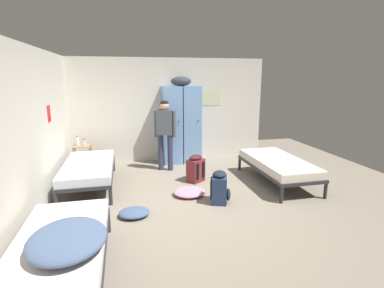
{
  "coord_description": "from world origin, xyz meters",
  "views": [
    {
      "loc": [
        -1.11,
        -4.49,
        2.08
      ],
      "look_at": [
        0.0,
        0.27,
        0.95
      ],
      "focal_mm": 27.63,
      "sensor_mm": 36.0,
      "label": 1
    }
  ],
  "objects_px": {
    "shelf_unit": "(83,155)",
    "backpack_navy": "(220,188)",
    "locker_bank": "(181,123)",
    "lotion_bottle": "(85,143)",
    "clothes_pile_denim": "(134,213)",
    "bedding_heap": "(67,239)",
    "bed_left_front": "(60,248)",
    "person_traveler": "(165,129)",
    "backpack_maroon": "(195,169)",
    "bed_right": "(278,164)",
    "bed_left_rear": "(89,168)",
    "water_bottle": "(78,141)",
    "clothes_pile_pink": "(189,192)"
  },
  "relations": [
    {
      "from": "shelf_unit",
      "to": "backpack_navy",
      "type": "relative_size",
      "value": 1.04
    },
    {
      "from": "locker_bank",
      "to": "lotion_bottle",
      "type": "bearing_deg",
      "value": -175.02
    },
    {
      "from": "backpack_navy",
      "to": "clothes_pile_denim",
      "type": "relative_size",
      "value": 1.18
    },
    {
      "from": "bedding_heap",
      "to": "bed_left_front",
      "type": "bearing_deg",
      "value": 119.78
    },
    {
      "from": "person_traveler",
      "to": "backpack_maroon",
      "type": "relative_size",
      "value": 2.85
    },
    {
      "from": "bed_right",
      "to": "clothes_pile_denim",
      "type": "bearing_deg",
      "value": -163.38
    },
    {
      "from": "bed_right",
      "to": "bed_left_rear",
      "type": "xyz_separation_m",
      "value": [
        -3.61,
        0.58,
        0.0
      ]
    },
    {
      "from": "person_traveler",
      "to": "backpack_navy",
      "type": "relative_size",
      "value": 2.85
    },
    {
      "from": "bed_left_rear",
      "to": "clothes_pile_denim",
      "type": "height_order",
      "value": "bed_left_rear"
    },
    {
      "from": "bed_right",
      "to": "bed_left_front",
      "type": "bearing_deg",
      "value": -149.19
    },
    {
      "from": "water_bottle",
      "to": "backpack_maroon",
      "type": "height_order",
      "value": "water_bottle"
    },
    {
      "from": "locker_bank",
      "to": "bed_left_front",
      "type": "relative_size",
      "value": 1.09
    },
    {
      "from": "lotion_bottle",
      "to": "bed_left_rear",
      "type": "bearing_deg",
      "value": -80.79
    },
    {
      "from": "bed_left_rear",
      "to": "lotion_bottle",
      "type": "height_order",
      "value": "lotion_bottle"
    },
    {
      "from": "bed_left_rear",
      "to": "bedding_heap",
      "type": "distance_m",
      "value": 2.97
    },
    {
      "from": "bed_left_rear",
      "to": "clothes_pile_denim",
      "type": "distance_m",
      "value": 1.65
    },
    {
      "from": "backpack_navy",
      "to": "person_traveler",
      "type": "bearing_deg",
      "value": 107.79
    },
    {
      "from": "bedding_heap",
      "to": "person_traveler",
      "type": "height_order",
      "value": "person_traveler"
    },
    {
      "from": "water_bottle",
      "to": "bed_left_rear",
      "type": "bearing_deg",
      "value": -74.25
    },
    {
      "from": "bed_right",
      "to": "lotion_bottle",
      "type": "relative_size",
      "value": 12.22
    },
    {
      "from": "locker_bank",
      "to": "backpack_maroon",
      "type": "distance_m",
      "value": 1.61
    },
    {
      "from": "bed_right",
      "to": "clothes_pile_denim",
      "type": "distance_m",
      "value": 2.98
    },
    {
      "from": "water_bottle",
      "to": "lotion_bottle",
      "type": "distance_m",
      "value": 0.16
    },
    {
      "from": "water_bottle",
      "to": "backpack_maroon",
      "type": "bearing_deg",
      "value": -28.84
    },
    {
      "from": "bed_left_rear",
      "to": "shelf_unit",
      "type": "bearing_deg",
      "value": 102.26
    },
    {
      "from": "locker_bank",
      "to": "bed_left_rear",
      "type": "xyz_separation_m",
      "value": [
        -2.05,
        -1.3,
        -0.59
      ]
    },
    {
      "from": "bed_left_rear",
      "to": "person_traveler",
      "type": "height_order",
      "value": "person_traveler"
    },
    {
      "from": "bed_left_front",
      "to": "clothes_pile_denim",
      "type": "xyz_separation_m",
      "value": [
        0.78,
        1.31,
        -0.32
      ]
    },
    {
      "from": "shelf_unit",
      "to": "person_traveler",
      "type": "bearing_deg",
      "value": -12.84
    },
    {
      "from": "locker_bank",
      "to": "water_bottle",
      "type": "height_order",
      "value": "locker_bank"
    },
    {
      "from": "bed_right",
      "to": "clothes_pile_pink",
      "type": "distance_m",
      "value": 1.88
    },
    {
      "from": "bed_left_front",
      "to": "shelf_unit",
      "type": "bearing_deg",
      "value": 93.69
    },
    {
      "from": "shelf_unit",
      "to": "person_traveler",
      "type": "height_order",
      "value": "person_traveler"
    },
    {
      "from": "bed_left_rear",
      "to": "locker_bank",
      "type": "bearing_deg",
      "value": 32.51
    },
    {
      "from": "bed_left_front",
      "to": "lotion_bottle",
      "type": "relative_size",
      "value": 12.22
    },
    {
      "from": "person_traveler",
      "to": "clothes_pile_pink",
      "type": "bearing_deg",
      "value": -82.59
    },
    {
      "from": "locker_bank",
      "to": "water_bottle",
      "type": "bearing_deg",
      "value": -176.77
    },
    {
      "from": "person_traveler",
      "to": "clothes_pile_denim",
      "type": "bearing_deg",
      "value": -110.13
    },
    {
      "from": "bed_right",
      "to": "lotion_bottle",
      "type": "height_order",
      "value": "lotion_bottle"
    },
    {
      "from": "backpack_navy",
      "to": "lotion_bottle",
      "type": "bearing_deg",
      "value": 135.44
    },
    {
      "from": "bed_left_front",
      "to": "bed_right",
      "type": "bearing_deg",
      "value": 30.81
    },
    {
      "from": "bedding_heap",
      "to": "backpack_navy",
      "type": "xyz_separation_m",
      "value": [
        2.07,
        1.72,
        -0.33
      ]
    },
    {
      "from": "clothes_pile_pink",
      "to": "bed_left_rear",
      "type": "bearing_deg",
      "value": 155.27
    },
    {
      "from": "person_traveler",
      "to": "clothes_pile_pink",
      "type": "height_order",
      "value": "person_traveler"
    },
    {
      "from": "clothes_pile_denim",
      "to": "bedding_heap",
      "type": "bearing_deg",
      "value": -112.98
    },
    {
      "from": "clothes_pile_denim",
      "to": "water_bottle",
      "type": "bearing_deg",
      "value": 113.12
    },
    {
      "from": "backpack_maroon",
      "to": "water_bottle",
      "type": "bearing_deg",
      "value": 151.16
    },
    {
      "from": "shelf_unit",
      "to": "clothes_pile_pink",
      "type": "height_order",
      "value": "shelf_unit"
    },
    {
      "from": "bed_left_front",
      "to": "bed_left_rear",
      "type": "xyz_separation_m",
      "value": [
        0.0,
        2.73,
        0.0
      ]
    },
    {
      "from": "locker_bank",
      "to": "backpack_maroon",
      "type": "xyz_separation_m",
      "value": [
        -0.0,
        -1.44,
        -0.71
      ]
    }
  ]
}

